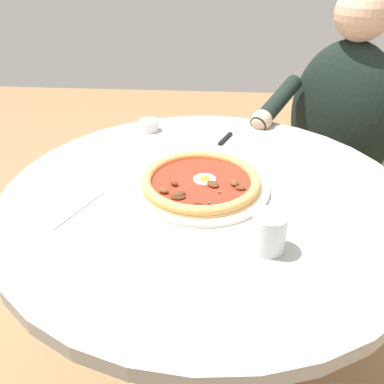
# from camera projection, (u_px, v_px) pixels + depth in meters

# --- Properties ---
(ground_plane) EXTENTS (6.00, 6.00, 0.02)m
(ground_plane) POSITION_uv_depth(u_px,v_px,m) (203.00, 381.00, 1.42)
(ground_plane) COLOR olive
(dining_table) EXTENTS (1.00, 1.00, 0.74)m
(dining_table) POSITION_uv_depth(u_px,v_px,m) (206.00, 240.00, 1.10)
(dining_table) COLOR #999993
(dining_table) RESTS_ON ground
(pizza_on_plate) EXTENTS (0.34, 0.34, 0.03)m
(pizza_on_plate) POSITION_uv_depth(u_px,v_px,m) (201.00, 182.00, 1.03)
(pizza_on_plate) COLOR white
(pizza_on_plate) RESTS_ON dining_table
(water_glass) EXTENTS (0.07, 0.07, 0.08)m
(water_glass) POSITION_uv_depth(u_px,v_px,m) (269.00, 234.00, 0.82)
(water_glass) COLOR silver
(water_glass) RESTS_ON dining_table
(steak_knife) EXTENTS (0.08, 0.19, 0.01)m
(steak_knife) POSITION_uv_depth(u_px,v_px,m) (229.00, 136.00, 1.30)
(steak_knife) COLOR silver
(steak_knife) RESTS_ON dining_table
(ramekin_capers) EXTENTS (0.06, 0.06, 0.03)m
(ramekin_capers) POSITION_uv_depth(u_px,v_px,m) (149.00, 125.00, 1.33)
(ramekin_capers) COLOR white
(ramekin_capers) RESTS_ON dining_table
(fork_utensil) EXTENTS (0.08, 0.16, 0.00)m
(fork_utensil) POSITION_uv_depth(u_px,v_px,m) (79.00, 209.00, 0.95)
(fork_utensil) COLOR #BCBCC1
(fork_utensil) RESTS_ON dining_table
(diner_person) EXTENTS (0.56, 0.43, 1.15)m
(diner_person) POSITION_uv_depth(u_px,v_px,m) (331.00, 167.00, 1.60)
(diner_person) COLOR #282833
(diner_person) RESTS_ON ground
(cafe_chair_diner) EXTENTS (0.56, 0.56, 0.85)m
(cafe_chair_diner) POSITION_uv_depth(u_px,v_px,m) (348.00, 157.00, 1.69)
(cafe_chair_diner) COLOR #957050
(cafe_chair_diner) RESTS_ON ground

